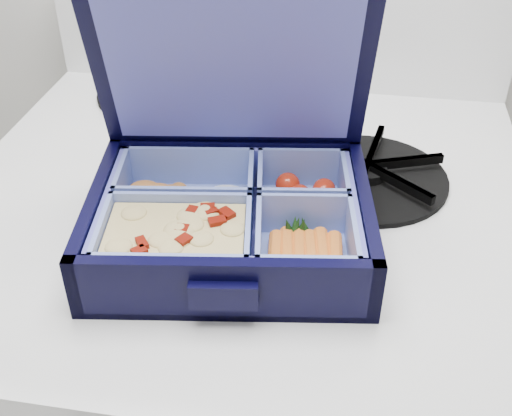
# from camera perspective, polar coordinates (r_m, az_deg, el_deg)

# --- Properties ---
(bento_box) EXTENTS (0.28, 0.23, 0.06)m
(bento_box) POSITION_cam_1_polar(r_m,az_deg,el_deg) (0.58, -2.29, -1.06)
(bento_box) COLOR black
(bento_box) RESTS_ON stove
(burner_grate) EXTENTS (0.22, 0.22, 0.03)m
(burner_grate) POSITION_cam_1_polar(r_m,az_deg,el_deg) (0.69, 9.83, 3.36)
(burner_grate) COLOR black
(burner_grate) RESTS_ON stove
(burner_grate_rear) EXTENTS (0.20, 0.20, 0.02)m
(burner_grate_rear) POSITION_cam_1_polar(r_m,az_deg,el_deg) (0.87, -8.30, 10.50)
(burner_grate_rear) COLOR black
(burner_grate_rear) RESTS_ON stove
(fork) EXTENTS (0.08, 0.18, 0.01)m
(fork) POSITION_cam_1_polar(r_m,az_deg,el_deg) (0.73, 4.74, 4.62)
(fork) COLOR #AFAFB8
(fork) RESTS_ON stove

